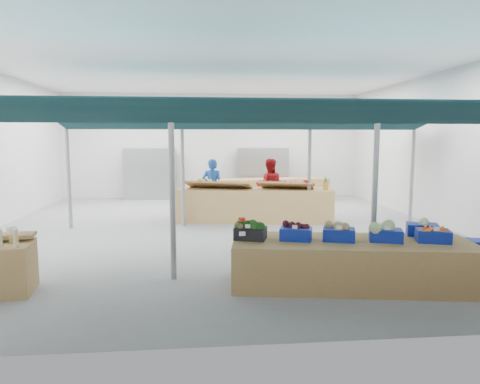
{
  "coord_description": "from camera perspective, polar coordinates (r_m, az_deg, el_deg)",
  "views": [
    {
      "loc": [
        -0.54,
        -11.15,
        2.36
      ],
      "look_at": [
        0.36,
        -1.6,
        1.18
      ],
      "focal_mm": 32.0,
      "sensor_mm": 36.0,
      "label": 1
    }
  ],
  "objects": [
    {
      "name": "hall",
      "position": [
        12.6,
        -2.97,
        8.29
      ],
      "size": [
        13.0,
        13.0,
        13.0
      ],
      "color": "silver",
      "rests_on": "ground"
    },
    {
      "name": "far_counter",
      "position": [
        16.34,
        3.29,
        0.25
      ],
      "size": [
        4.98,
        1.54,
        0.88
      ],
      "primitive_type": "cube",
      "rotation": [
        0.0,
        0.0,
        0.12
      ],
      "color": "olive",
      "rests_on": "floor"
    },
    {
      "name": "crate_broccoli",
      "position": [
        7.01,
        1.4,
        -5.04
      ],
      "size": [
        0.58,
        0.49,
        0.35
      ],
      "rotation": [
        0.0,
        0.0,
        -0.32
      ],
      "color": "black",
      "rests_on": "veg_counter"
    },
    {
      "name": "pineapple",
      "position": [
        12.35,
        11.33,
        1.15
      ],
      "size": [
        0.14,
        0.14,
        0.39
      ],
      "rotation": [
        0.0,
        0.0,
        -0.31
      ],
      "color": "#8C6019",
      "rests_on": "fruit_counter"
    },
    {
      "name": "apple_heap_yellow",
      "position": [
        12.31,
        -2.91,
        1.19
      ],
      "size": [
        2.02,
        1.25,
        0.27
      ],
      "rotation": [
        0.0,
        0.0,
        -0.31
      ],
      "color": "#997247",
      "rests_on": "fruit_counter"
    },
    {
      "name": "floor",
      "position": [
        11.41,
        -2.58,
        -4.95
      ],
      "size": [
        13.0,
        13.0,
        0.0
      ],
      "primitive_type": "plane",
      "color": "gray",
      "rests_on": "ground"
    },
    {
      "name": "veg_counter",
      "position": [
        7.26,
        14.6,
        -9.15
      ],
      "size": [
        3.96,
        1.86,
        0.74
      ],
      "primitive_type": "cube",
      "rotation": [
        0.0,
        0.0,
        -0.16
      ],
      "color": "olive",
      "rests_on": "floor"
    },
    {
      "name": "fruit_counter",
      "position": [
        12.42,
        2.0,
        -1.73
      ],
      "size": [
        4.54,
        1.73,
        0.95
      ],
      "primitive_type": "cube",
      "rotation": [
        0.0,
        0.0,
        -0.16
      ],
      "color": "olive",
      "rests_on": "floor"
    },
    {
      "name": "crate_extra",
      "position": [
        7.92,
        23.15,
        -4.29
      ],
      "size": [
        0.59,
        0.51,
        0.32
      ],
      "rotation": [
        0.0,
        0.0,
        -0.37
      ],
      "color": "navy",
      "rests_on": "veg_counter"
    },
    {
      "name": "pole_ribbon",
      "position": [
        6.81,
        0.25,
        -3.85
      ],
      "size": [
        0.12,
        0.12,
        0.28
      ],
      "color": "red",
      "rests_on": "pole_grid"
    },
    {
      "name": "back_shelving_right",
      "position": [
        17.39,
        3.02,
        2.51
      ],
      "size": [
        2.0,
        0.5,
        2.0
      ],
      "primitive_type": "cube",
      "color": "#B23F33",
      "rests_on": "floor"
    },
    {
      "name": "pole_grid",
      "position": [
        9.5,
        2.42,
        3.68
      ],
      "size": [
        10.0,
        4.6,
        3.0
      ],
      "color": "gray",
      "rests_on": "floor"
    },
    {
      "name": "vendor_left",
      "position": [
        13.36,
        -3.71,
        0.65
      ],
      "size": [
        0.7,
        0.52,
        1.77
      ],
      "primitive_type": "imported",
      "rotation": [
        0.0,
        0.0,
        2.99
      ],
      "color": "#1845A0",
      "rests_on": "floor"
    },
    {
      "name": "apple_heap_red",
      "position": [
        12.25,
        6.19,
        1.12
      ],
      "size": [
        1.64,
        1.13,
        0.27
      ],
      "rotation": [
        0.0,
        0.0,
        -0.31
      ],
      "color": "#997247",
      "rests_on": "fruit_counter"
    },
    {
      "name": "awnings",
      "position": [
        9.49,
        2.45,
        9.53
      ],
      "size": [
        9.5,
        7.08,
        0.3
      ],
      "color": "#0B282F",
      "rests_on": "pole_grid"
    },
    {
      "name": "sparrow",
      "position": [
        6.87,
        -0.04,
        -4.53
      ],
      "size": [
        0.12,
        0.09,
        0.11
      ],
      "rotation": [
        0.0,
        0.0,
        -0.32
      ],
      "color": "brown",
      "rests_on": "crate_broccoli"
    },
    {
      "name": "crate_cabbage",
      "position": [
        7.25,
        18.86,
        -5.01
      ],
      "size": [
        0.58,
        0.49,
        0.35
      ],
      "rotation": [
        0.0,
        0.0,
        -0.32
      ],
      "color": "navy",
      "rests_on": "veg_counter"
    },
    {
      "name": "crate_beets",
      "position": [
        7.02,
        7.48,
        -5.29
      ],
      "size": [
        0.58,
        0.49,
        0.29
      ],
      "rotation": [
        0.0,
        0.0,
        -0.32
      ],
      "color": "navy",
      "rests_on": "veg_counter"
    },
    {
      "name": "crate_celeriac",
      "position": [
        7.1,
        13.05,
        -5.18
      ],
      "size": [
        0.58,
        0.49,
        0.31
      ],
      "rotation": [
        0.0,
        0.0,
        -0.32
      ],
      "color": "navy",
      "rests_on": "veg_counter"
    },
    {
      "name": "back_shelving_left",
      "position": [
        17.31,
        -11.89,
        2.35
      ],
      "size": [
        2.0,
        0.5,
        2.0
      ],
      "primitive_type": "cube",
      "color": "#B23F33",
      "rests_on": "floor"
    },
    {
      "name": "crate_stack",
      "position": [
        8.47,
        28.3,
        -7.77
      ],
      "size": [
        0.62,
        0.5,
        0.65
      ],
      "primitive_type": "cube",
      "rotation": [
        0.0,
        0.0,
        -0.25
      ],
      "color": "navy",
      "rests_on": "floor"
    },
    {
      "name": "crate_carrots",
      "position": [
        7.49,
        24.34,
        -5.26
      ],
      "size": [
        0.58,
        0.49,
        0.29
      ],
      "rotation": [
        0.0,
        0.0,
        -0.32
      ],
      "color": "navy",
      "rests_on": "veg_counter"
    },
    {
      "name": "vendor_right",
      "position": [
        13.53,
        3.93,
        0.73
      ],
      "size": [
        0.95,
        0.8,
        1.77
      ],
      "primitive_type": "imported",
      "rotation": [
        0.0,
        0.0,
        2.99
      ],
      "color": "maroon",
      "rests_on": "floor"
    }
  ]
}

